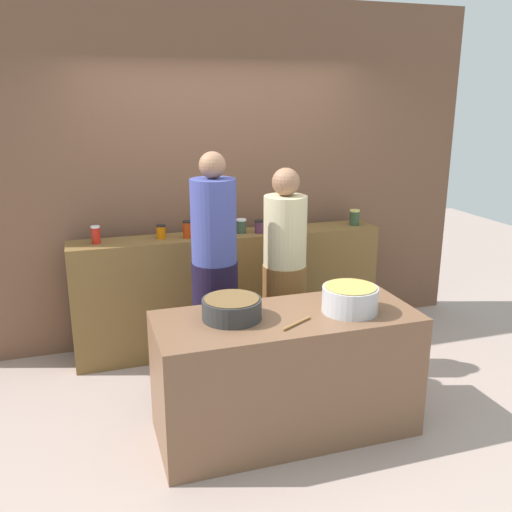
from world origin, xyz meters
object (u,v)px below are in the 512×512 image
Objects in this scene: preserve_jar_5 at (260,227)px; preserve_jar_7 at (354,217)px; preserve_jar_0 at (96,235)px; preserve_jar_4 at (241,226)px; preserve_jar_2 at (188,229)px; cook_with_tongs at (215,285)px; cooking_pot_center at (350,299)px; preserve_jar_6 at (271,224)px; cook_in_cap at (284,282)px; preserve_jar_3 at (218,225)px; preserve_jar_1 at (161,232)px; cooking_pot_left at (232,309)px; wooden_spoon at (296,323)px.

preserve_jar_7 is at bearing 1.23° from preserve_jar_5.
preserve_jar_0 is 1.21m from preserve_jar_4.
preserve_jar_2 is 0.70m from cook_with_tongs.
cooking_pot_center is at bearing -118.16° from preserve_jar_7.
preserve_jar_6 is 0.64m from cook_in_cap.
preserve_jar_3 is 1.60m from cooking_pot_center.
preserve_jar_1 is 1.11m from cook_in_cap.
preserve_jar_7 reaches higher than preserve_jar_4.
preserve_jar_3 is 1.27m from preserve_jar_7.
cooking_pot_left is 0.21× the size of cook_with_tongs.
preserve_jar_2 is 0.40× the size of cooking_pot_center.
preserve_jar_3 is 0.79m from cook_with_tongs.
preserve_jar_4 is 1.43m from cooking_pot_left.
preserve_jar_6 is (0.26, -0.04, 0.01)m from preserve_jar_4.
wooden_spoon is at bearing -106.57° from cook_in_cap.
cooking_pot_center is at bearing -44.06° from preserve_jar_0.
preserve_jar_3 reaches higher than cooking_pot_center.
preserve_jar_6 is at bearing -8.70° from preserve_jar_4.
preserve_jar_2 is 1.55m from preserve_jar_7.
preserve_jar_2 is 0.29m from preserve_jar_3.
preserve_jar_4 reaches higher than wooden_spoon.
preserve_jar_3 is 0.08× the size of cook_with_tongs.
preserve_jar_5 is at bearing -15.17° from preserve_jar_3.
wooden_spoon is (-1.18, -1.54, -0.28)m from preserve_jar_7.
preserve_jar_6 reaches higher than preserve_jar_5.
cook_in_cap is (-0.12, 0.89, -0.16)m from cooking_pot_center.
cook_with_tongs is at bearing -66.71° from preserve_jar_1.
cooking_pot_left is (0.02, -1.32, -0.22)m from preserve_jar_2.
cook_with_tongs is (0.81, -0.67, -0.29)m from preserve_jar_0.
preserve_jar_1 is 0.79× the size of preserve_jar_3.
preserve_jar_0 reaches higher than preserve_jar_7.
preserve_jar_1 is at bearing 178.60° from preserve_jar_4.
preserve_jar_5 is 0.77× the size of preserve_jar_7.
cook_in_cap is at bearing -58.43° from preserve_jar_3.
preserve_jar_1 is at bearing 0.91° from preserve_jar_0.
preserve_jar_7 is 0.08× the size of cook_with_tongs.
preserve_jar_1 reaches higher than preserve_jar_5.
preserve_jar_2 is at bearing -164.85° from preserve_jar_3.
preserve_jar_1 is at bearing 176.07° from preserve_jar_5.
preserve_jar_6 is at bearing -11.52° from preserve_jar_3.
preserve_jar_1 is 0.95m from preserve_jar_6.
preserve_jar_3 is 0.36m from preserve_jar_5.
preserve_jar_7 is at bearing 61.84° from cooking_pot_center.
cook_with_tongs is at bearing -39.42° from preserve_jar_0.
preserve_jar_2 is at bearing 96.57° from cook_with_tongs.
wooden_spoon is at bearing -71.94° from cook_with_tongs.
preserve_jar_4 reaches higher than cooking_pot_left.
cooking_pot_center is (0.50, -1.51, -0.20)m from preserve_jar_3.
preserve_jar_5 is at bearing -179.56° from preserve_jar_6.
preserve_jar_7 is 0.09× the size of cook_in_cap.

